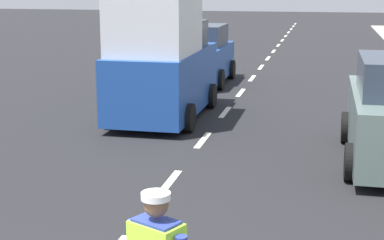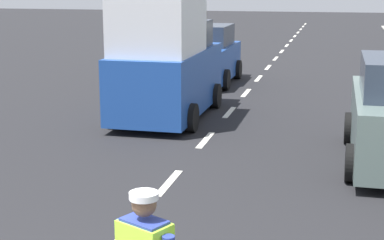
{
  "view_description": "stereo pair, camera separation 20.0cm",
  "coord_description": "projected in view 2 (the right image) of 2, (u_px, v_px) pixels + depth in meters",
  "views": [
    {
      "loc": [
        2.56,
        -3.95,
        3.44
      ],
      "look_at": [
        0.36,
        5.95,
        1.1
      ],
      "focal_mm": 56.07,
      "sensor_mm": 36.0,
      "label": 1
    },
    {
      "loc": [
        2.75,
        -3.9,
        3.44
      ],
      "look_at": [
        0.36,
        5.95,
        1.1
      ],
      "focal_mm": 56.07,
      "sensor_mm": 36.0,
      "label": 2
    }
  ],
  "objects": [
    {
      "name": "ground_plane",
      "position": [
        269.0,
        67.0,
        24.98
      ],
      "size": [
        96.0,
        96.0,
        0.0
      ],
      "primitive_type": "plane",
      "color": "black"
    },
    {
      "name": "lane_center_line",
      "position": [
        279.0,
        55.0,
        28.96
      ],
      "size": [
        0.14,
        46.4,
        0.01
      ],
      "color": "silver",
      "rests_on": "ground"
    },
    {
      "name": "car_oncoming_second",
      "position": [
        206.0,
        56.0,
        20.71
      ],
      "size": [
        2.05,
        3.88,
        2.0
      ],
      "color": "#1E4799",
      "rests_on": "ground"
    },
    {
      "name": "delivery_truck",
      "position": [
        166.0,
        56.0,
        15.11
      ],
      "size": [
        2.16,
        4.6,
        3.54
      ],
      "color": "#1E4799",
      "rests_on": "ground"
    }
  ]
}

